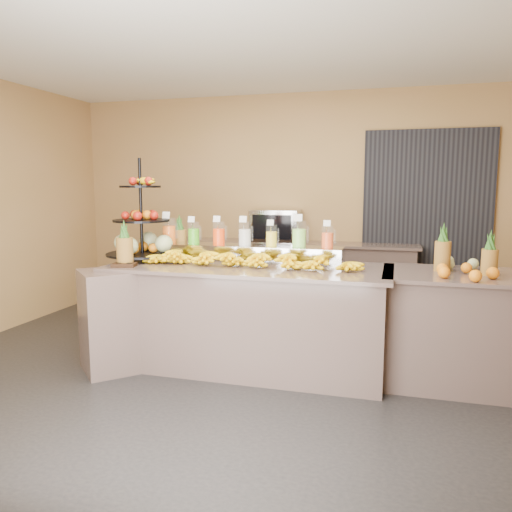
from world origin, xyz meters
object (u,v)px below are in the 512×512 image
at_px(pitcher_tray, 245,253).
at_px(right_fruit_pile, 464,265).
at_px(fruit_stand, 146,234).
at_px(condiment_caddy, 124,265).
at_px(oven_warmer, 276,226).
at_px(banana_heap, 248,258).

relative_size(pitcher_tray, right_fruit_pile, 3.90).
relative_size(fruit_stand, condiment_caddy, 4.86).
height_order(condiment_caddy, oven_warmer, oven_warmer).
relative_size(banana_heap, condiment_caddy, 9.99).
height_order(fruit_stand, right_fruit_pile, fruit_stand).
bearing_deg(pitcher_tray, right_fruit_pile, -7.84).
bearing_deg(fruit_stand, oven_warmer, 82.79).
bearing_deg(right_fruit_pile, fruit_stand, 178.31).
height_order(fruit_stand, condiment_caddy, fruit_stand).
distance_m(pitcher_tray, condiment_caddy, 1.11).
relative_size(fruit_stand, right_fruit_pile, 2.04).
xyz_separation_m(fruit_stand, oven_warmer, (0.84, 1.85, -0.04)).
bearing_deg(right_fruit_pile, oven_warmer, 136.04).
xyz_separation_m(banana_heap, oven_warmer, (-0.21, 1.96, 0.13)).
xyz_separation_m(banana_heap, condiment_caddy, (-1.04, -0.32, -0.06)).
bearing_deg(banana_heap, fruit_stand, 173.68).
distance_m(pitcher_tray, fruit_stand, 0.97).
bearing_deg(condiment_caddy, banana_heap, 17.27).
xyz_separation_m(condiment_caddy, oven_warmer, (0.82, 2.29, 0.19)).
bearing_deg(right_fruit_pile, pitcher_tray, 172.16).
bearing_deg(condiment_caddy, right_fruit_pile, 7.17).
relative_size(pitcher_tray, condiment_caddy, 9.30).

